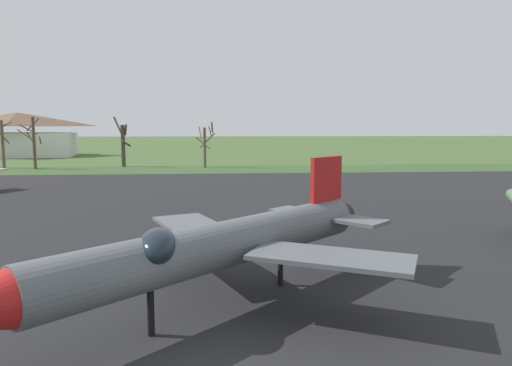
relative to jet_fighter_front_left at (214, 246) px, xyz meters
The scene contains 8 objects.
asphalt_apron 13.59m from the jet_fighter_front_left, 90.95° to the left, with size 104.53×59.67×0.05m, color black.
grass_verge_strip 49.30m from the jet_fighter_front_left, 90.26° to the left, with size 164.53×12.00×0.06m, color #375129.
jet_fighter_front_left is the anchor object (origin of this frame).
bare_tree_center 60.96m from the jet_fighter_front_left, 119.26° to the left, with size 2.73×2.84×7.29m.
bare_tree_right_of_center 57.37m from the jet_fighter_front_left, 115.85° to the left, with size 2.96×3.05×7.17m.
bare_tree_far_right 56.50m from the jet_fighter_front_left, 104.00° to the left, with size 2.43×2.03×7.28m.
bare_tree_backdrop_extra 52.42m from the jet_fighter_front_left, 91.82° to the left, with size 2.77×2.82×6.54m.
visitor_building 91.47m from the jet_fighter_front_left, 115.70° to the left, with size 23.71×17.71×8.72m.
Camera 1 is at (0.40, -9.34, 5.69)m, focal length 32.45 mm.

